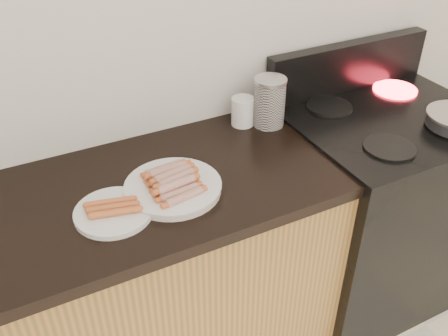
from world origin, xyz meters
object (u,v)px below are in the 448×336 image
main_plate (173,188)px  canister (269,102)px  mug (243,111)px  stove (372,209)px  side_plate (114,212)px

main_plate → canister: (0.48, 0.23, 0.08)m
canister → mug: (-0.09, 0.04, -0.04)m
stove → canister: (-0.44, 0.18, 0.54)m
main_plate → canister: bearing=25.3°
stove → canister: bearing=157.3°
side_plate → canister: bearing=20.5°
side_plate → main_plate: bearing=7.6°
side_plate → mug: bearing=26.7°
canister → mug: bearing=152.6°
canister → mug: size_ratio=1.73×
canister → mug: canister is taller
side_plate → canister: canister is taller
stove → mug: size_ratio=8.52×
side_plate → canister: (0.67, 0.25, 0.08)m
main_plate → canister: canister is taller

